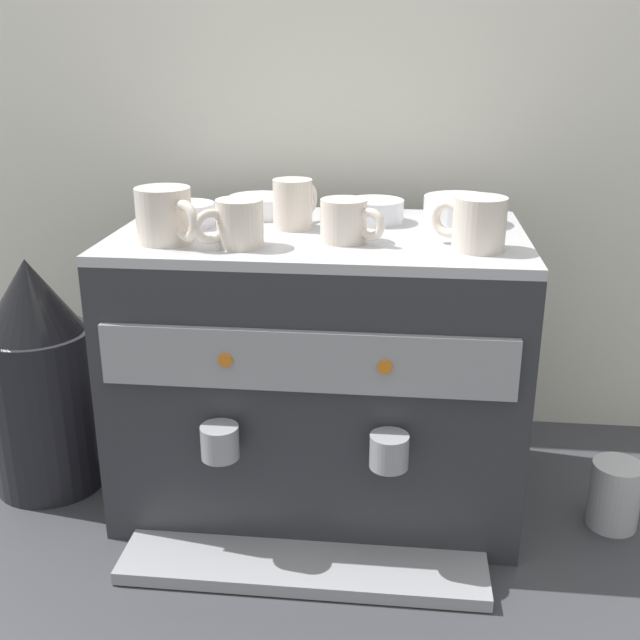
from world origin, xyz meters
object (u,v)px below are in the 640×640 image
ceramic_cup_3 (294,203)px  ceramic_bowl_1 (375,212)px  ceramic_cup_1 (237,224)px  ceramic_cup_2 (166,216)px  ceramic_cup_4 (346,221)px  ceramic_bowl_3 (460,211)px  ceramic_bowl_0 (261,206)px  espresso_machine (320,369)px  coffee_grinder (40,381)px  ceramic_bowl_2 (186,215)px  ceramic_cup_0 (477,223)px  milk_pitcher (615,495)px

ceramic_cup_3 → ceramic_bowl_1: 0.14m
ceramic_cup_3 → ceramic_cup_1: bearing=-115.8°
ceramic_cup_1 → ceramic_cup_2: (-0.11, 0.01, 0.01)m
ceramic_cup_4 → ceramic_bowl_3: ceramic_cup_4 is taller
ceramic_cup_1 → ceramic_cup_3: size_ratio=0.97×
ceramic_cup_3 → ceramic_bowl_0: ceramic_cup_3 is taller
ceramic_cup_3 → ceramic_bowl_0: bearing=130.3°
ceramic_bowl_0 → ceramic_bowl_3: bearing=-3.7°
espresso_machine → coffee_grinder: (-0.48, -0.03, -0.03)m
ceramic_cup_4 → ceramic_bowl_0: (-0.16, 0.17, -0.02)m
ceramic_bowl_1 → ceramic_bowl_3: 0.14m
ceramic_cup_4 → ceramic_bowl_2: (-0.27, 0.08, -0.01)m
ceramic_bowl_1 → ceramic_bowl_2: (-0.30, -0.06, -0.00)m
ceramic_cup_0 → coffee_grinder: (-0.72, 0.06, -0.31)m
milk_pitcher → ceramic_cup_3: bearing=171.1°
ceramic_cup_1 → ceramic_bowl_1: bearing=44.2°
coffee_grinder → ceramic_bowl_1: bearing=10.8°
ceramic_cup_3 → ceramic_cup_4: (0.09, -0.09, -0.01)m
ceramic_cup_2 → ceramic_bowl_3: 0.48m
coffee_grinder → ceramic_bowl_0: bearing=20.5°
espresso_machine → coffee_grinder: size_ratio=1.55×
ceramic_bowl_3 → ceramic_bowl_0: bearing=176.3°
ceramic_cup_1 → ceramic_bowl_2: bearing=130.8°
ceramic_cup_0 → ceramic_cup_4: size_ratio=1.08×
espresso_machine → ceramic_bowl_0: ceramic_bowl_0 is taller
coffee_grinder → ceramic_cup_1: bearing=-11.9°
ceramic_cup_1 → milk_pitcher: bearing=4.8°
ceramic_bowl_0 → milk_pitcher: bearing=-15.4°
ceramic_cup_2 → ceramic_bowl_3: size_ratio=0.93×
ceramic_cup_0 → ceramic_bowl_1: size_ratio=1.14×
ceramic_cup_3 → coffee_grinder: bearing=-172.9°
espresso_machine → ceramic_bowl_1: 0.28m
ceramic_cup_4 → ceramic_bowl_0: 0.23m
ceramic_cup_0 → ceramic_bowl_1: ceramic_cup_0 is taller
coffee_grinder → ceramic_cup_2: bearing=-14.0°
espresso_machine → ceramic_bowl_2: 0.34m
espresso_machine → ceramic_bowl_0: size_ratio=5.90×
ceramic_cup_0 → milk_pitcher: 0.52m
coffee_grinder → milk_pitcher: 0.98m
ceramic_cup_4 → ceramic_bowl_2: size_ratio=1.07×
ceramic_cup_4 → ceramic_bowl_1: size_ratio=1.05×
ceramic_bowl_2 → ceramic_cup_1: bearing=-49.2°
espresso_machine → ceramic_cup_3: size_ratio=6.47×
espresso_machine → ceramic_cup_2: 0.36m
ceramic_bowl_3 → coffee_grinder: size_ratio=0.29×
ceramic_cup_4 → ceramic_bowl_3: bearing=39.7°
ceramic_cup_2 → milk_pitcher: ceramic_cup_2 is taller
ceramic_bowl_0 → ceramic_bowl_2: ceramic_bowl_2 is taller
ceramic_cup_0 → ceramic_bowl_2: (-0.46, 0.11, -0.02)m
ceramic_bowl_0 → coffee_grinder: ceramic_bowl_0 is taller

